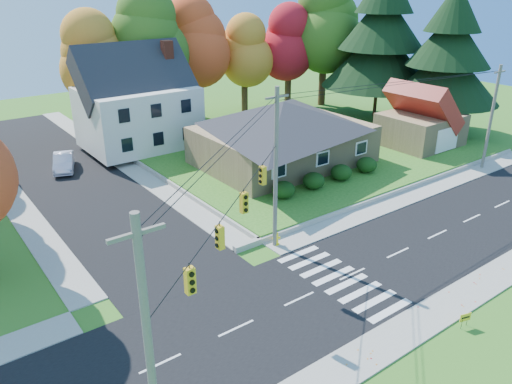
% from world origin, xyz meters
% --- Properties ---
extents(ground, '(120.00, 120.00, 0.00)m').
position_xyz_m(ground, '(0.00, 0.00, 0.00)').
color(ground, '#3D7923').
extents(road_main, '(90.00, 8.00, 0.02)m').
position_xyz_m(road_main, '(0.00, 0.00, 0.01)').
color(road_main, black).
rests_on(road_main, ground).
extents(road_cross, '(8.00, 44.00, 0.02)m').
position_xyz_m(road_cross, '(-8.00, 26.00, 0.01)').
color(road_cross, black).
rests_on(road_cross, ground).
extents(sidewalk_north, '(90.00, 2.00, 0.08)m').
position_xyz_m(sidewalk_north, '(0.00, 5.00, 0.04)').
color(sidewalk_north, '#9C9A90').
rests_on(sidewalk_north, ground).
extents(sidewalk_south, '(90.00, 2.00, 0.08)m').
position_xyz_m(sidewalk_south, '(0.00, -5.00, 0.04)').
color(sidewalk_south, '#9C9A90').
rests_on(sidewalk_south, ground).
extents(lawn, '(30.00, 30.00, 0.50)m').
position_xyz_m(lawn, '(13.00, 21.00, 0.25)').
color(lawn, '#3D7923').
rests_on(lawn, ground).
extents(ranch_house, '(14.60, 10.60, 5.40)m').
position_xyz_m(ranch_house, '(8.00, 16.00, 3.27)').
color(ranch_house, tan).
rests_on(ranch_house, lawn).
extents(colonial_house, '(10.40, 8.40, 9.60)m').
position_xyz_m(colonial_house, '(0.04, 28.00, 4.58)').
color(colonial_house, silver).
rests_on(colonial_house, lawn).
extents(garage, '(7.30, 6.30, 4.60)m').
position_xyz_m(garage, '(22.00, 11.99, 2.84)').
color(garage, tan).
rests_on(garage, lawn).
extents(hedge_row, '(10.70, 1.70, 1.27)m').
position_xyz_m(hedge_row, '(7.50, 9.80, 1.14)').
color(hedge_row, '#163A10').
rests_on(hedge_row, lawn).
extents(traffic_infrastructure, '(38.10, 10.66, 10.00)m').
position_xyz_m(traffic_infrastructure, '(-0.15, 1.35, 5.15)').
color(traffic_infrastructure, '#666059').
rests_on(traffic_infrastructure, ground).
extents(tree_lot_0, '(6.72, 6.72, 12.51)m').
position_xyz_m(tree_lot_0, '(-2.00, 34.00, 8.31)').
color(tree_lot_0, '#3F2A19').
rests_on(tree_lot_0, lawn).
extents(tree_lot_1, '(7.84, 7.84, 14.60)m').
position_xyz_m(tree_lot_1, '(4.00, 33.00, 9.61)').
color(tree_lot_1, '#3F2A19').
rests_on(tree_lot_1, lawn).
extents(tree_lot_2, '(7.28, 7.28, 13.56)m').
position_xyz_m(tree_lot_2, '(10.00, 34.00, 8.96)').
color(tree_lot_2, '#3F2A19').
rests_on(tree_lot_2, lawn).
extents(tree_lot_3, '(6.16, 6.16, 11.47)m').
position_xyz_m(tree_lot_3, '(16.00, 33.00, 7.65)').
color(tree_lot_3, '#3F2A19').
rests_on(tree_lot_3, lawn).
extents(tree_lot_4, '(6.72, 6.72, 12.51)m').
position_xyz_m(tree_lot_4, '(22.00, 32.00, 8.31)').
color(tree_lot_4, '#3F2A19').
rests_on(tree_lot_4, lawn).
extents(tree_lot_5, '(8.40, 8.40, 15.64)m').
position_xyz_m(tree_lot_5, '(26.00, 30.00, 10.27)').
color(tree_lot_5, '#3F2A19').
rests_on(tree_lot_5, lawn).
extents(conifer_east_a, '(12.80, 12.80, 16.96)m').
position_xyz_m(conifer_east_a, '(27.00, 22.00, 9.39)').
color(conifer_east_a, '#3F2A19').
rests_on(conifer_east_a, lawn).
extents(conifer_east_b, '(11.20, 11.20, 14.84)m').
position_xyz_m(conifer_east_b, '(28.00, 14.00, 8.28)').
color(conifer_east_b, '#3F2A19').
rests_on(conifer_east_b, lawn).
extents(white_car, '(2.97, 4.75, 1.48)m').
position_xyz_m(white_car, '(-7.83, 26.72, 0.76)').
color(white_car, '#B9B5CA').
rests_on(white_car, road_cross).
extents(fire_hydrant, '(0.52, 0.41, 0.93)m').
position_xyz_m(fire_hydrant, '(-1.38, 5.20, 0.44)').
color(fire_hydrant, yellow).
rests_on(fire_hydrant, ground).
extents(yard_sign, '(0.61, 0.21, 0.78)m').
position_xyz_m(yard_sign, '(0.84, -6.44, 0.56)').
color(yard_sign, black).
rests_on(yard_sign, ground).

